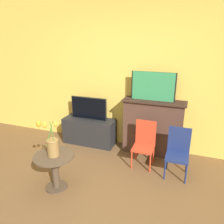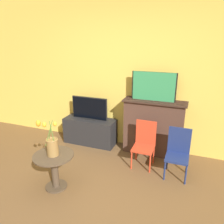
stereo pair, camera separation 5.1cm
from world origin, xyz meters
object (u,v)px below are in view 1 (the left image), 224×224
tv_monitor (89,109)px  chair_red (144,142)px  chair_blue (178,150)px  vase_tulips (52,145)px  painting (153,86)px

tv_monitor → chair_red: tv_monitor is taller
chair_red → tv_monitor: bearing=161.8°
chair_blue → vase_tulips: 1.81m
tv_monitor → vase_tulips: vase_tulips is taller
tv_monitor → chair_red: size_ratio=0.97×
chair_blue → tv_monitor: bearing=163.9°
tv_monitor → vase_tulips: 1.41m
tv_monitor → vase_tulips: size_ratio=1.37×
chair_red → chair_blue: same height
vase_tulips → chair_blue: bearing=31.0°
painting → chair_blue: size_ratio=1.01×
chair_red → chair_blue: size_ratio=1.00×
chair_blue → vase_tulips: size_ratio=1.41×
chair_red → vase_tulips: bearing=-134.5°
painting → vase_tulips: bearing=-125.0°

